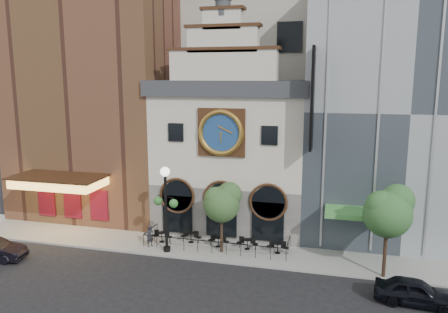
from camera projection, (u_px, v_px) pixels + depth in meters
ground at (207, 262)px, 30.17m from camera, size 120.00×120.00×0.00m
sidewalk at (217, 248)px, 32.54m from camera, size 44.00×5.00×0.15m
clock_building at (233, 149)px, 36.42m from camera, size 12.60×8.78×18.65m
theater_building at (103, 77)px, 40.58m from camera, size 14.00×15.60×25.00m
retail_building at (399, 108)px, 34.66m from camera, size 14.00×14.40×20.00m
office_tower at (261, 5)px, 45.62m from camera, size 20.00×16.00×40.00m
cafe_railing at (217, 241)px, 32.44m from camera, size 10.60×2.60×0.90m
bistro_0 at (162, 236)px, 33.37m from camera, size 1.58×0.68×0.90m
bistro_1 at (191, 237)px, 33.26m from camera, size 1.58×0.68×0.90m
bistro_2 at (218, 241)px, 32.40m from camera, size 1.58×0.68×0.90m
bistro_3 at (247, 243)px, 31.96m from camera, size 1.58×0.68×0.90m
bistro_4 at (278, 247)px, 31.23m from camera, size 1.58×0.68×0.90m
car_right at (415, 292)px, 24.45m from camera, size 4.55×2.19×1.50m
pedestrian at (150, 236)px, 32.39m from camera, size 0.66×0.71×1.62m
lamppost at (166, 200)px, 30.99m from camera, size 1.96×0.97×6.24m
tree_left at (222, 201)px, 30.90m from camera, size 2.67×2.57×5.14m
tree_right at (389, 210)px, 26.92m from camera, size 3.10×2.99×5.97m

